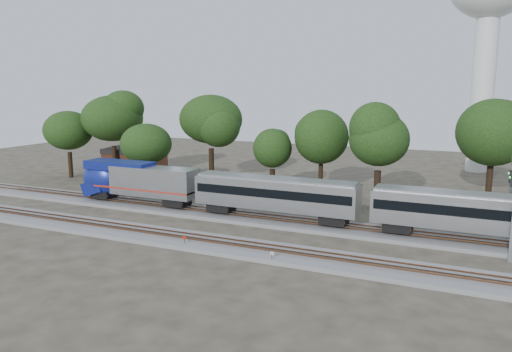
{
  "coord_description": "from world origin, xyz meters",
  "views": [
    {
      "loc": [
        26.4,
        -43.79,
        14.96
      ],
      "look_at": [
        4.53,
        5.0,
        5.31
      ],
      "focal_mm": 35.0,
      "sensor_mm": 36.0,
      "label": 1
    }
  ],
  "objects": [
    {
      "name": "switch_stand_red",
      "position": [
        1.83,
        -5.46,
        0.71
      ],
      "size": [
        0.35,
        0.09,
        1.11
      ],
      "rotation": [
        0.0,
        0.0,
        0.17
      ],
      "color": "#512D19",
      "rests_on": "ground"
    },
    {
      "name": "water_tower",
      "position": [
        26.43,
        52.56,
        27.84
      ],
      "size": [
        13.57,
        13.57,
        37.57
      ],
      "color": "silver",
      "rests_on": "ground"
    },
    {
      "name": "tree_3",
      "position": [
        -11.79,
        24.25,
        9.89
      ],
      "size": [
        10.07,
        10.07,
        14.19
      ],
      "color": "black",
      "rests_on": "ground"
    },
    {
      "name": "switch_stand_white",
      "position": [
        10.99,
        -6.09,
        0.68
      ],
      "size": [
        0.33,
        0.12,
        1.06
      ],
      "rotation": [
        0.0,
        0.0,
        0.26
      ],
      "color": "#512D19",
      "rests_on": "ground"
    },
    {
      "name": "brick_building",
      "position": [
        -27.54,
        25.48,
        2.29
      ],
      "size": [
        10.56,
        8.36,
        4.54
      ],
      "rotation": [
        0.0,
        0.0,
        0.19
      ],
      "color": "brown",
      "rests_on": "ground"
    },
    {
      "name": "tree_0",
      "position": [
        -35.14,
        18.18,
        7.81
      ],
      "size": [
        7.96,
        7.96,
        11.22
      ],
      "color": "black",
      "rests_on": "ground"
    },
    {
      "name": "tree_1",
      "position": [
        -28.39,
        21.15,
        9.78
      ],
      "size": [
        9.95,
        9.95,
        14.03
      ],
      "color": "black",
      "rests_on": "ground"
    },
    {
      "name": "switch_lever",
      "position": [
        6.2,
        -5.56,
        0.15
      ],
      "size": [
        0.57,
        0.45,
        0.3
      ],
      "primitive_type": "cube",
      "rotation": [
        0.0,
        0.0,
        -0.33
      ],
      "color": "#512D19",
      "rests_on": "ground"
    },
    {
      "name": "tree_2",
      "position": [
        -17.19,
        14.82,
        6.78
      ],
      "size": [
        6.92,
        6.92,
        9.75
      ],
      "color": "black",
      "rests_on": "ground"
    },
    {
      "name": "tree_7",
      "position": [
        28.11,
        28.88,
        8.95
      ],
      "size": [
        9.11,
        9.11,
        12.84
      ],
      "color": "black",
      "rests_on": "ground"
    },
    {
      "name": "track_near",
      "position": [
        0.0,
        -4.0,
        0.21
      ],
      "size": [
        160.0,
        5.0,
        0.73
      ],
      "color": "slate",
      "rests_on": "ground"
    },
    {
      "name": "tree_5",
      "position": [
        6.88,
        21.56,
        8.16
      ],
      "size": [
        8.31,
        8.31,
        11.72
      ],
      "color": "black",
      "rests_on": "ground"
    },
    {
      "name": "tree_4",
      "position": [
        0.39,
        19.85,
        6.47
      ],
      "size": [
        6.6,
        6.6,
        9.31
      ],
      "color": "black",
      "rests_on": "ground"
    },
    {
      "name": "tree_6",
      "position": [
        15.21,
        18.32,
        8.49
      ],
      "size": [
        8.65,
        8.65,
        12.19
      ],
      "color": "black",
      "rests_on": "ground"
    },
    {
      "name": "ground",
      "position": [
        0.0,
        0.0,
        0.0
      ],
      "size": [
        160.0,
        160.0,
        0.0
      ],
      "primitive_type": "plane",
      "color": "#383328",
      "rests_on": "ground"
    },
    {
      "name": "track_far",
      "position": [
        0.0,
        6.0,
        0.21
      ],
      "size": [
        160.0,
        5.0,
        0.73
      ],
      "color": "slate",
      "rests_on": "ground"
    }
  ]
}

